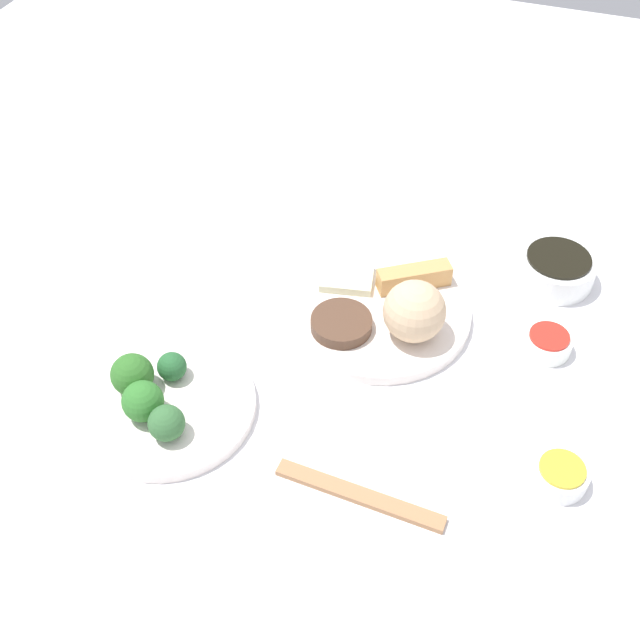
{
  "coord_description": "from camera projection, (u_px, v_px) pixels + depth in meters",
  "views": [
    {
      "loc": [
        -0.18,
        0.74,
        0.79
      ],
      "look_at": [
        0.06,
        0.07,
        0.06
      ],
      "focal_mm": 43.28,
      "sensor_mm": 36.0,
      "label": 1
    }
  ],
  "objects": [
    {
      "name": "broccoli_floret_0",
      "position": [
        172.0,
        367.0,
        0.97
      ],
      "size": [
        0.04,
        0.04,
        0.04
      ],
      "primitive_type": "sphere",
      "color": "#255D2F",
      "rests_on": "broccoli_plate"
    },
    {
      "name": "spring_roll",
      "position": [
        414.0,
        277.0,
        1.09
      ],
      "size": [
        0.1,
        0.08,
        0.03
      ],
      "primitive_type": "cube",
      "rotation": [
        0.0,
        0.0,
        0.58
      ],
      "color": "tan",
      "rests_on": "main_plate"
    },
    {
      "name": "chopsticks_pair",
      "position": [
        359.0,
        495.0,
        0.87
      ],
      "size": [
        0.2,
        0.03,
        0.01
      ],
      "primitive_type": "cube",
      "rotation": [
        0.0,
        0.0,
        3.09
      ],
      "color": "#A8754C",
      "rests_on": "tabletop"
    },
    {
      "name": "sauce_ramekin_hot_mustard_liquid",
      "position": [
        563.0,
        469.0,
        0.87
      ],
      "size": [
        0.05,
        0.05,
        0.0
      ],
      "primitive_type": "cylinder",
      "color": "gold",
      "rests_on": "sauce_ramekin_hot_mustard"
    },
    {
      "name": "soy_sauce_bowl_liquid",
      "position": [
        559.0,
        258.0,
        1.1
      ],
      "size": [
        0.09,
        0.09,
        0.0
      ],
      "primitive_type": "cylinder",
      "color": "black",
      "rests_on": "soy_sauce_bowl"
    },
    {
      "name": "rice_scoop",
      "position": [
        414.0,
        311.0,
        1.0
      ],
      "size": [
        0.08,
        0.08,
        0.08
      ],
      "primitive_type": "sphere",
      "color": "#D0AE86",
      "rests_on": "main_plate"
    },
    {
      "name": "sauce_ramekin_hot_mustard",
      "position": [
        560.0,
        476.0,
        0.88
      ],
      "size": [
        0.06,
        0.06,
        0.02
      ],
      "primitive_type": "cylinder",
      "color": "white",
      "rests_on": "tabletop"
    },
    {
      "name": "broccoli_floret_2",
      "position": [
        132.0,
        375.0,
        0.95
      ],
      "size": [
        0.05,
        0.05,
        0.05
      ],
      "primitive_type": "sphere",
      "color": "#2E6825",
      "rests_on": "broccoli_plate"
    },
    {
      "name": "sauce_ramekin_sweet_and_sour_liquid",
      "position": [
        550.0,
        336.0,
        1.01
      ],
      "size": [
        0.05,
        0.05,
        0.0
      ],
      "primitive_type": "cylinder",
      "color": "red",
      "rests_on": "sauce_ramekin_sweet_and_sour"
    },
    {
      "name": "sauce_ramekin_sweet_and_sour",
      "position": [
        547.0,
        344.0,
        1.02
      ],
      "size": [
        0.06,
        0.06,
        0.02
      ],
      "primitive_type": "cylinder",
      "color": "white",
      "rests_on": "tabletop"
    },
    {
      "name": "broccoli_plate",
      "position": [
        169.0,
        406.0,
        0.96
      ],
      "size": [
        0.22,
        0.22,
        0.01
      ],
      "primitive_type": "cylinder",
      "color": "white",
      "rests_on": "tabletop"
    },
    {
      "name": "main_plate",
      "position": [
        378.0,
        310.0,
        1.07
      ],
      "size": [
        0.26,
        0.26,
        0.02
      ],
      "primitive_type": "cylinder",
      "color": "white",
      "rests_on": "tabletop"
    },
    {
      "name": "broccoli_floret_3",
      "position": [
        143.0,
        401.0,
        0.92
      ],
      "size": [
        0.05,
        0.05,
        0.05
      ],
      "primitive_type": "sphere",
      "color": "#30722B",
      "rests_on": "broccoli_plate"
    },
    {
      "name": "soy_sauce_bowl",
      "position": [
        556.0,
        270.0,
        1.11
      ],
      "size": [
        0.11,
        0.11,
        0.04
      ],
      "primitive_type": "cylinder",
      "color": "white",
      "rests_on": "tabletop"
    },
    {
      "name": "stir_fry_heap",
      "position": [
        341.0,
        323.0,
        1.03
      ],
      "size": [
        0.08,
        0.08,
        0.02
      ],
      "primitive_type": "cylinder",
      "color": "#513626",
      "rests_on": "main_plate"
    },
    {
      "name": "tabletop",
      "position": [
        377.0,
        320.0,
        1.08
      ],
      "size": [
        2.2,
        2.2,
        0.02
      ],
      "primitive_type": "cube",
      "color": "white",
      "rests_on": "ground"
    },
    {
      "name": "broccoli_floret_1",
      "position": [
        167.0,
        423.0,
        0.9
      ],
      "size": [
        0.04,
        0.04,
        0.04
      ],
      "primitive_type": "sphere",
      "color": "#346535",
      "rests_on": "broccoli_plate"
    },
    {
      "name": "crab_rangoon_wonton",
      "position": [
        347.0,
        277.0,
        1.1
      ],
      "size": [
        0.08,
        0.07,
        0.01
      ],
      "primitive_type": "cube",
      "rotation": [
        0.0,
        0.0,
        0.2
      ],
      "color": "beige",
      "rests_on": "main_plate"
    }
  ]
}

